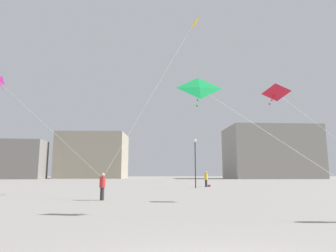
# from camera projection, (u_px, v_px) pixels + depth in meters

# --- Properties ---
(person_in_yellow) EXTENTS (0.39, 0.39, 1.81)m
(person_in_yellow) POSITION_uv_depth(u_px,v_px,m) (206.00, 178.00, 34.45)
(person_in_yellow) COLOR #2D2D33
(person_in_yellow) RESTS_ON ground_plane
(person_in_red) EXTENTS (0.35, 0.35, 1.61)m
(person_in_red) POSITION_uv_depth(u_px,v_px,m) (102.00, 185.00, 17.51)
(person_in_red) COLOR #2D2D33
(person_in_red) RESTS_ON ground_plane
(kite_emerald_delta) EXTENTS (5.17, 2.42, 4.15)m
(kite_emerald_delta) POSITION_uv_depth(u_px,v_px,m) (201.00, 89.00, 12.01)
(kite_emerald_delta) COLOR green
(kite_amber_diamond) EXTENTS (6.70, 4.25, 12.77)m
(kite_amber_diamond) POSITION_uv_depth(u_px,v_px,m) (194.00, 24.00, 23.51)
(kite_amber_diamond) COLOR yellow
(kite_magenta_delta) EXTENTS (11.57, 9.63, 9.06)m
(kite_magenta_delta) POSITION_uv_depth(u_px,v_px,m) (1.00, 84.00, 26.83)
(kite_magenta_delta) COLOR #D12899
(kite_crimson_delta) EXTENTS (7.33, 0.98, 5.36)m
(kite_crimson_delta) POSITION_uv_depth(u_px,v_px,m) (278.00, 94.00, 17.35)
(kite_crimson_delta) COLOR red
(building_left_hall) EXTENTS (12.57, 9.17, 10.71)m
(building_left_hall) POSITION_uv_depth(u_px,v_px,m) (21.00, 159.00, 81.76)
(building_left_hall) COLOR gray
(building_left_hall) RESTS_ON ground_plane
(building_centre_hall) EXTENTS (20.80, 16.95, 13.94)m
(building_centre_hall) POSITION_uv_depth(u_px,v_px,m) (94.00, 156.00, 93.13)
(building_centre_hall) COLOR #A39984
(building_centre_hall) RESTS_ON ground_plane
(building_right_hall) EXTENTS (25.42, 16.52, 15.31)m
(building_right_hall) POSITION_uv_depth(u_px,v_px,m) (270.00, 153.00, 88.16)
(building_right_hall) COLOR gray
(building_right_hall) RESTS_ON ground_plane
(lamppost_east) EXTENTS (0.36, 0.36, 5.32)m
(lamppost_east) POSITION_uv_depth(u_px,v_px,m) (195.00, 155.00, 32.08)
(lamppost_east) COLOR #2D2D30
(lamppost_east) RESTS_ON ground_plane
(handbag_beside_flyer) EXTENTS (0.32, 0.14, 0.24)m
(handbag_beside_flyer) POSITION_uv_depth(u_px,v_px,m) (209.00, 186.00, 34.43)
(handbag_beside_flyer) COLOR maroon
(handbag_beside_flyer) RESTS_ON ground_plane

